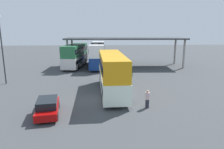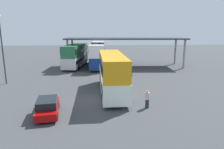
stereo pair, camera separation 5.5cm
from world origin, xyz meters
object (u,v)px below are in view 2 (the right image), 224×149
at_px(double_decker_near_canopy, 76,55).
at_px(pedestrian_waiting, 147,99).
at_px(lamppost_tall, 2,41).
at_px(double_decker_main, 112,72).
at_px(double_decker_mid_row, 98,54).
at_px(parked_hatchback, 48,107).

xyz_separation_m(double_decker_near_canopy, pedestrian_waiting, (8.50, -20.36, -1.42)).
bearing_deg(lamppost_tall, pedestrian_waiting, -29.26).
bearing_deg(double_decker_near_canopy, double_decker_main, -152.84).
bearing_deg(double_decker_mid_row, double_decker_main, -172.54).
bearing_deg(double_decker_mid_row, parked_hatchback, 171.45).
distance_m(double_decker_mid_row, lamppost_tall, 16.40).
distance_m(parked_hatchback, double_decker_near_canopy, 21.39).
height_order(parked_hatchback, double_decker_near_canopy, double_decker_near_canopy).
height_order(double_decker_main, parked_hatchback, double_decker_main).
bearing_deg(double_decker_main, lamppost_tall, 69.36).
relative_size(double_decker_mid_row, lamppost_tall, 1.37).
height_order(double_decker_main, double_decker_near_canopy, double_decker_main).
distance_m(double_decker_main, double_decker_mid_row, 15.98).
xyz_separation_m(double_decker_mid_row, pedestrian_waiting, (4.51, -20.36, -1.53)).
relative_size(double_decker_main, double_decker_near_canopy, 0.98).
xyz_separation_m(parked_hatchback, double_decker_mid_row, (3.71, 21.33, 1.66)).
distance_m(double_decker_main, pedestrian_waiting, 5.48).
bearing_deg(double_decker_main, parked_hatchback, 133.13).
height_order(double_decker_mid_row, pedestrian_waiting, double_decker_mid_row).
height_order(double_decker_main, pedestrian_waiting, double_decker_main).
relative_size(double_decker_near_canopy, lamppost_tall, 1.24).
bearing_deg(double_decker_near_canopy, pedestrian_waiting, -149.93).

